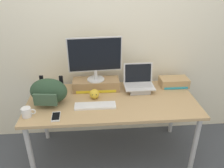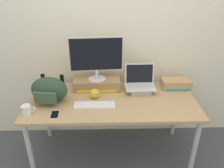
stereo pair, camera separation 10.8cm
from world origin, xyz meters
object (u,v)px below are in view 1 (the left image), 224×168
Objects in this scene: cell_phone at (56,117)px; messenger_backpack at (49,91)px; external_keyboard at (95,106)px; open_laptop at (139,85)px; toner_box_cyan at (174,82)px; coffee_mug at (27,112)px; desktop_monitor at (95,57)px; toner_box_yellow at (96,84)px; plush_toy at (94,94)px.

messenger_backpack is at bearing 106.48° from cell_phone.
messenger_backpack is at bearing 166.45° from external_keyboard.
toner_box_cyan is (0.42, 0.07, -0.01)m from open_laptop.
external_keyboard is at bearing 10.82° from coffee_mug.
messenger_backpack is at bearing -169.13° from open_laptop.
desktop_monitor is at bearing 37.34° from coffee_mug.
desktop_monitor is at bearing 50.60° from cell_phone.
open_laptop is 0.97m from cell_phone.
toner_box_yellow is at bearing 87.72° from external_keyboard.
desktop_monitor reaches higher than plush_toy.
open_laptop is 0.43m from toner_box_cyan.
open_laptop is 0.83× the size of messenger_backpack.
toner_box_cyan is at bearing 0.46° from toner_box_yellow.
desktop_monitor is (0.00, -0.00, 0.32)m from toner_box_yellow.
desktop_monitor is 1.79× the size of toner_box_cyan.
desktop_monitor is at bearing 35.57° from messenger_backpack.
cell_phone is 1.53× the size of plush_toy.
toner_box_yellow is at bearing 50.67° from cell_phone.
coffee_mug is (-0.17, -0.23, -0.09)m from messenger_backpack.
open_laptop is at bearing -7.54° from toner_box_yellow.
toner_box_yellow is 3.27× the size of cell_phone.
toner_box_yellow is at bearing 84.41° from plush_toy.
messenger_backpack is 2.50× the size of cell_phone.
external_keyboard is 0.64m from coffee_mug.
toner_box_cyan is at bearing 22.36° from external_keyboard.
messenger_backpack is 0.30m from cell_phone.
toner_box_yellow is 0.32m from desktop_monitor.
messenger_backpack is 3.84× the size of plush_toy.
toner_box_yellow is 5.02× the size of plush_toy.
external_keyboard is at bearing -88.05° from plush_toy.
plush_toy is at bearing 38.05° from cell_phone.
external_keyboard reaches higher than cell_phone.
desktop_monitor is 0.74m from cell_phone.
external_keyboard is (-0.49, -0.31, -0.05)m from open_laptop.
toner_box_yellow is 0.90m from toner_box_cyan.
toner_box_cyan is at bearing 19.01° from cell_phone.
messenger_backpack is 3.05× the size of coffee_mug.
desktop_monitor is at bearing -84.51° from toner_box_yellow.
toner_box_yellow is at bearing 35.69° from messenger_backpack.
plush_toy is at bearing -167.00° from toner_box_cyan.
coffee_mug is at bearing -146.70° from desktop_monitor.
messenger_backpack is (-0.47, -0.26, 0.07)m from toner_box_yellow.
toner_box_yellow reaches higher than toner_box_cyan.
messenger_backpack is at bearing -151.13° from toner_box_yellow.
plush_toy is at bearing -99.69° from desktop_monitor.
coffee_mug is at bearing -142.59° from toner_box_yellow.
external_keyboard is 3.96× the size of plush_toy.
cell_phone is 0.49× the size of toner_box_cyan.
desktop_monitor is 1.46× the size of messenger_backpack.
desktop_monitor reaches higher than toner_box_cyan.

